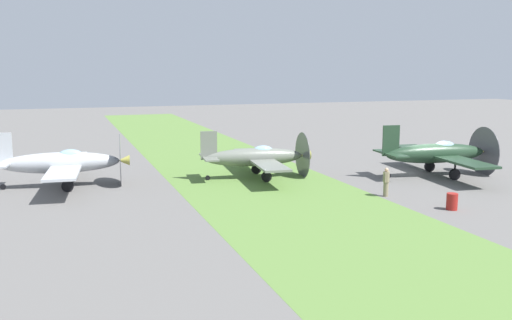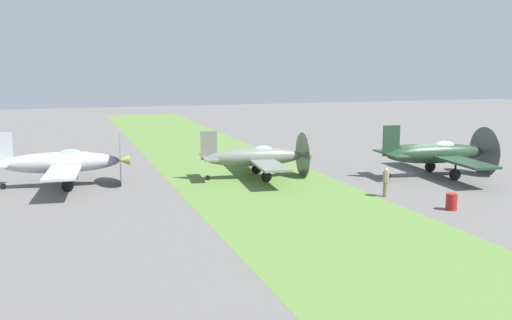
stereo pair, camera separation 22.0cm
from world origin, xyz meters
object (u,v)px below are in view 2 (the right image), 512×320
airplane_trail (63,163)px  airplane_wingman (256,157)px  fuel_drum (451,202)px  airplane_lead (438,153)px  ground_crew_chief (386,182)px

airplane_trail → airplane_wingman: bearing=89.9°
airplane_wingman → fuel_drum: 13.78m
airplane_wingman → airplane_trail: airplane_trail is taller
airplane_wingman → airplane_trail: size_ratio=0.93×
fuel_drum → airplane_lead: bearing=147.3°
airplane_trail → fuel_drum: airplane_trail is taller
ground_crew_chief → airplane_trail: bearing=-72.0°
airplane_trail → fuel_drum: bearing=62.2°
airplane_lead → fuel_drum: airplane_lead is taller
airplane_lead → airplane_trail: (-4.85, -25.00, -0.04)m
ground_crew_chief → fuel_drum: ground_crew_chief is taller
airplane_lead → fuel_drum: size_ratio=12.06×
airplane_wingman → ground_crew_chief: size_ratio=5.71×
airplane_trail → ground_crew_chief: airplane_trail is taller
ground_crew_chief → airplane_lead: bearing=167.4°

